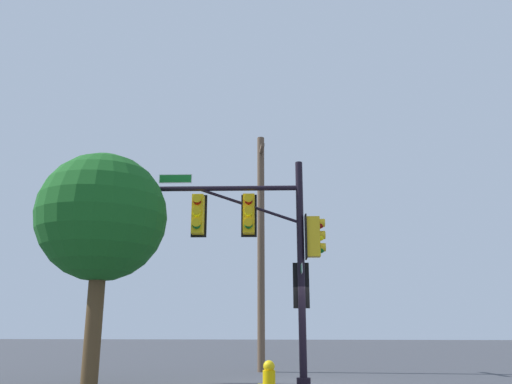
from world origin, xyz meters
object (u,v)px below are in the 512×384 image
at_px(utility_pole, 261,244).
at_px(fire_hydrant, 269,384).
at_px(tree_near, 102,218).
at_px(signal_pole_assembly, 229,234).

height_order(utility_pole, fire_hydrant, utility_pole).
bearing_deg(utility_pole, tree_near, 54.74).
bearing_deg(fire_hydrant, tree_near, -30.07).
height_order(signal_pole_assembly, tree_near, tree_near).
relative_size(utility_pole, tree_near, 1.40).
distance_m(signal_pole_assembly, fire_hydrant, 5.26).
distance_m(utility_pole, tree_near, 6.54).
relative_size(signal_pole_assembly, fire_hydrant, 8.52).
bearing_deg(tree_near, fire_hydrant, 149.93).
distance_m(signal_pole_assembly, tree_near, 3.43).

